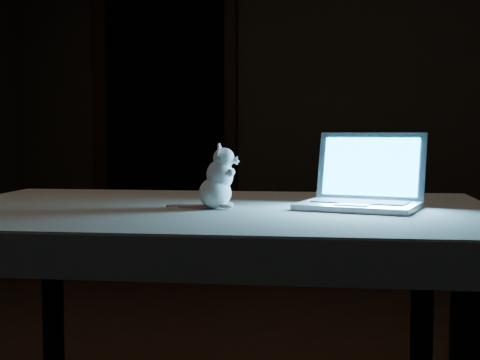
% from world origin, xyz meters
% --- Properties ---
extents(back_wall, '(4.50, 0.04, 2.60)m').
position_xyz_m(back_wall, '(0.00, 2.50, 1.30)').
color(back_wall, black).
rests_on(back_wall, ground).
extents(doorway, '(1.06, 0.36, 2.13)m').
position_xyz_m(doorway, '(-1.10, 2.50, 1.06)').
color(doorway, black).
rests_on(doorway, back_wall).
extents(table, '(1.53, 1.10, 0.76)m').
position_xyz_m(table, '(0.16, -0.34, 0.38)').
color(table, black).
rests_on(table, floor).
extents(tablecloth, '(1.52, 1.01, 0.09)m').
position_xyz_m(tablecloth, '(0.25, -0.30, 0.72)').
color(tablecloth, '#B8AA9A').
rests_on(tablecloth, table).
extents(laptop, '(0.34, 0.31, 0.21)m').
position_xyz_m(laptop, '(0.54, -0.29, 0.87)').
color(laptop, silver).
rests_on(laptop, tablecloth).
extents(plush_mouse, '(0.14, 0.14, 0.17)m').
position_xyz_m(plush_mouse, '(0.18, -0.38, 0.85)').
color(plush_mouse, white).
rests_on(plush_mouse, tablecloth).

